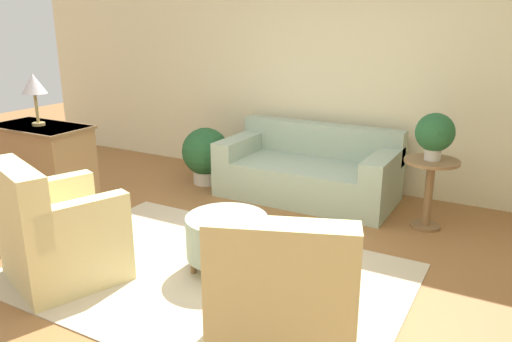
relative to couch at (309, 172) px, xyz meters
The scene contains 12 objects.
ground_plane 2.14m from the couch, 89.08° to the right, with size 16.00×16.00×0.00m, color #996638.
wall_back 1.28m from the couch, 86.96° to the left, with size 9.40×0.12×2.80m.
rug 2.14m from the couch, 89.08° to the right, with size 3.08×2.10×0.01m.
couch is the anchor object (origin of this frame).
armchair_left 2.88m from the couch, 109.09° to the right, with size 1.03×1.01×0.96m.
armchair_right 2.90m from the couch, 69.64° to the right, with size 1.03×1.01×0.96m.
ottoman_table 1.96m from the couch, 86.30° to the right, with size 0.66×0.66×0.45m.
side_table 1.41m from the couch, 11.32° to the right, with size 0.51×0.51×0.69m.
dresser 2.85m from the couch, 140.47° to the right, with size 1.03×0.57×0.94m.
potted_plant_on_side_table 1.54m from the couch, 11.32° to the right, with size 0.36×0.36×0.45m.
potted_plant_floor 1.32m from the couch, behind, with size 0.58×0.58×0.70m.
table_lamp 3.03m from the couch, 140.47° to the right, with size 0.24×0.24×0.52m.
Camera 1 is at (2.09, -2.93, 1.97)m, focal length 35.00 mm.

